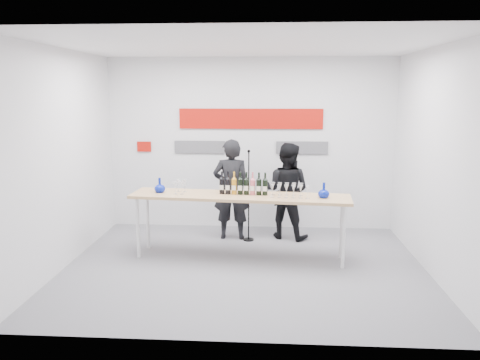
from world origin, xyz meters
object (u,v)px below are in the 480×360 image
(presenter_left, at_px, (231,189))
(mic_stand, at_px, (249,213))
(tasting_table, at_px, (240,200))
(presenter_right, at_px, (287,191))

(presenter_left, distance_m, mic_stand, 0.48)
(tasting_table, height_order, presenter_right, presenter_right)
(presenter_left, xyz_separation_m, mic_stand, (0.29, -0.10, -0.37))
(presenter_left, xyz_separation_m, presenter_right, (0.91, 0.11, -0.03))
(presenter_left, relative_size, presenter_right, 1.04)
(presenter_left, bearing_deg, tasting_table, 101.80)
(tasting_table, bearing_deg, mic_stand, 88.52)
(tasting_table, height_order, mic_stand, mic_stand)
(presenter_right, xyz_separation_m, mic_stand, (-0.62, -0.21, -0.34))
(presenter_left, bearing_deg, mic_stand, 161.33)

